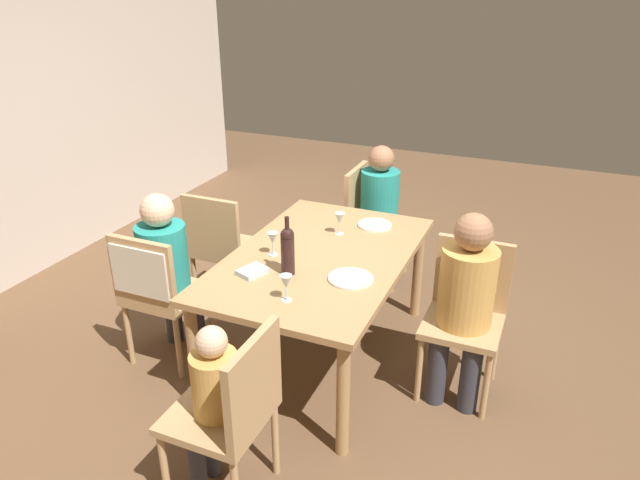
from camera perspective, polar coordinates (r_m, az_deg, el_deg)
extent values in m
plane|color=brown|center=(3.96, 0.00, -11.13)|extent=(10.00, 10.00, 0.00)
cube|color=#A87F51|center=(3.59, 0.00, -1.74)|extent=(1.64, 1.03, 0.04)
cylinder|color=#A87F51|center=(3.07, 2.27, -15.26)|extent=(0.07, 0.07, 0.70)
cylinder|color=#A87F51|center=(4.27, 9.51, -3.10)|extent=(0.07, 0.07, 0.70)
cylinder|color=#A87F51|center=(3.41, -12.15, -11.16)|extent=(0.07, 0.07, 0.70)
cylinder|color=#A87F51|center=(4.53, -1.48, -1.07)|extent=(0.07, 0.07, 0.70)
cylinder|color=tan|center=(3.48, 15.89, -13.57)|extent=(0.04, 0.04, 0.44)
cylinder|color=tan|center=(3.52, 9.65, -12.37)|extent=(0.04, 0.04, 0.44)
cylinder|color=tan|center=(3.79, 16.76, -10.19)|extent=(0.04, 0.04, 0.44)
cylinder|color=tan|center=(3.82, 11.07, -9.14)|extent=(0.04, 0.04, 0.44)
cube|color=tan|center=(3.51, 13.73, -8.08)|extent=(0.44, 0.44, 0.04)
cube|color=tan|center=(3.56, 14.70, -3.19)|extent=(0.04, 0.44, 0.44)
cylinder|color=tan|center=(4.94, 8.37, -0.72)|extent=(0.04, 0.04, 0.44)
cylinder|color=tan|center=(4.61, 7.11, -2.58)|extent=(0.04, 0.04, 0.44)
cylinder|color=tan|center=(5.04, 4.21, 0.00)|extent=(0.04, 0.04, 0.44)
cylinder|color=tan|center=(4.71, 2.69, -1.77)|extent=(0.04, 0.04, 0.44)
cube|color=tan|center=(4.72, 5.72, 1.38)|extent=(0.44, 0.44, 0.04)
cube|color=tan|center=(4.69, 3.51, 4.46)|extent=(0.44, 0.04, 0.44)
cylinder|color=tan|center=(4.20, -14.86, -6.23)|extent=(0.04, 0.04, 0.44)
cylinder|color=tan|center=(4.00, -10.47, -7.44)|extent=(0.04, 0.04, 0.44)
cylinder|color=tan|center=(3.96, -18.16, -8.75)|extent=(0.04, 0.04, 0.44)
cylinder|color=tan|center=(3.74, -13.65, -10.21)|extent=(0.04, 0.04, 0.44)
cube|color=tan|center=(3.85, -14.66, -5.09)|extent=(0.44, 0.44, 0.04)
cube|color=tan|center=(3.60, -16.95, -3.19)|extent=(0.04, 0.44, 0.44)
cube|color=beige|center=(3.59, -16.99, -2.88)|extent=(0.07, 0.40, 0.31)
cylinder|color=tan|center=(2.99, -14.92, -20.90)|extent=(0.04, 0.04, 0.44)
cylinder|color=tan|center=(3.21, -10.70, -16.69)|extent=(0.04, 0.04, 0.44)
cylinder|color=tan|center=(3.05, -4.38, -18.78)|extent=(0.04, 0.04, 0.44)
cube|color=tan|center=(2.85, -9.91, -16.46)|extent=(0.44, 0.44, 0.04)
cube|color=tan|center=(2.61, -6.48, -13.77)|extent=(0.44, 0.04, 0.44)
cylinder|color=tan|center=(4.72, -9.53, -2.09)|extent=(0.04, 0.04, 0.44)
cylinder|color=tan|center=(4.54, -5.45, -2.96)|extent=(0.04, 0.04, 0.44)
cylinder|color=tan|center=(4.44, -12.11, -4.11)|extent=(0.04, 0.04, 0.44)
cylinder|color=tan|center=(4.25, -7.87, -5.13)|extent=(0.04, 0.04, 0.44)
cube|color=tan|center=(4.38, -8.94, -0.76)|extent=(0.44, 0.44, 0.04)
cube|color=tan|center=(4.13, -10.59, 1.15)|extent=(0.04, 0.44, 0.44)
cylinder|color=#33333D|center=(3.51, 14.45, -12.75)|extent=(0.12, 0.12, 0.46)
cylinder|color=#33333D|center=(3.53, 11.36, -12.16)|extent=(0.12, 0.12, 0.46)
cylinder|color=tan|center=(3.39, 14.14, -4.62)|extent=(0.32, 0.32, 0.48)
sphere|color=#996B4C|center=(3.24, 14.77, 0.76)|extent=(0.21, 0.21, 0.21)
cylinder|color=#33333D|center=(4.86, 7.50, -0.98)|extent=(0.11, 0.11, 0.46)
cylinder|color=#33333D|center=(4.71, 6.89, -1.86)|extent=(0.11, 0.11, 0.46)
cylinder|color=teal|center=(4.64, 5.84, 4.00)|extent=(0.30, 0.30, 0.46)
sphere|color=#996B4C|center=(4.53, 6.01, 7.92)|extent=(0.20, 0.20, 0.20)
cylinder|color=#33333D|center=(4.11, -14.16, -6.72)|extent=(0.11, 0.11, 0.46)
cylinder|color=#33333D|center=(4.01, -12.03, -7.32)|extent=(0.11, 0.11, 0.46)
cylinder|color=teal|center=(3.74, -15.04, -1.97)|extent=(0.31, 0.31, 0.47)
sphere|color=beige|center=(3.61, -15.62, 2.82)|extent=(0.20, 0.20, 0.20)
cylinder|color=#33333D|center=(3.01, -11.99, -19.89)|extent=(0.08, 0.08, 0.46)
cylinder|color=#33333D|center=(3.09, -10.58, -18.42)|extent=(0.08, 0.08, 0.46)
cylinder|color=tan|center=(2.74, -10.17, -13.85)|extent=(0.22, 0.22, 0.33)
sphere|color=beige|center=(2.61, -10.56, -9.74)|extent=(0.14, 0.14, 0.14)
cylinder|color=black|center=(3.32, -3.16, -1.52)|extent=(0.08, 0.08, 0.23)
sphere|color=black|center=(3.26, -3.22, 0.51)|extent=(0.08, 0.08, 0.08)
cylinder|color=black|center=(3.24, -3.24, 1.46)|extent=(0.03, 0.03, 0.10)
cylinder|color=silver|center=(3.10, -3.29, -5.87)|extent=(0.06, 0.06, 0.00)
cylinder|color=silver|center=(3.08, -3.31, -5.28)|extent=(0.01, 0.01, 0.07)
cone|color=silver|center=(3.05, -3.34, -4.10)|extent=(0.07, 0.07, 0.07)
cylinder|color=silver|center=(3.86, 1.89, 0.62)|extent=(0.06, 0.06, 0.00)
cylinder|color=silver|center=(3.85, 1.90, 1.12)|extent=(0.01, 0.01, 0.07)
cone|color=silver|center=(3.82, 1.91, 2.12)|extent=(0.07, 0.07, 0.07)
cylinder|color=silver|center=(3.59, -4.58, -1.42)|extent=(0.06, 0.06, 0.00)
cylinder|color=silver|center=(3.57, -4.60, -0.89)|extent=(0.01, 0.01, 0.07)
cone|color=silver|center=(3.54, -4.64, 0.17)|extent=(0.07, 0.07, 0.07)
cylinder|color=silver|center=(3.30, 3.00, -3.78)|extent=(0.26, 0.26, 0.01)
cylinder|color=white|center=(4.00, 5.37, 1.47)|extent=(0.23, 0.23, 0.01)
cube|color=#ADC6D6|center=(3.37, -6.61, -3.06)|extent=(0.19, 0.17, 0.03)
cube|color=brown|center=(4.80, -6.51, -2.89)|extent=(0.17, 0.30, 0.22)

